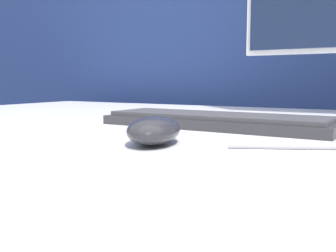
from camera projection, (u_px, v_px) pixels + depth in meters
partition_panel at (304, 134)px, 1.27m from camera, size 5.00×0.03×1.23m
computer_mouse_near at (154, 130)px, 0.50m from camera, size 0.10×0.13×0.04m
keyboard at (216, 121)px, 0.68m from camera, size 0.41×0.14×0.02m
pen at (296, 146)px, 0.46m from camera, size 0.15×0.07×0.01m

